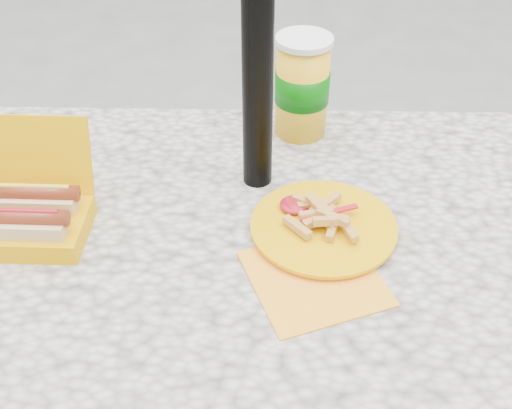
{
  "coord_description": "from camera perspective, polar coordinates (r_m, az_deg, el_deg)",
  "views": [
    {
      "loc": [
        0.02,
        -0.75,
        1.43
      ],
      "look_at": [
        0.0,
        0.03,
        0.8
      ],
      "focal_mm": 45.0,
      "sensor_mm": 36.0,
      "label": 1
    }
  ],
  "objects": [
    {
      "name": "picnic_table",
      "position": [
        1.08,
        -0.04,
        -7.45
      ],
      "size": [
        1.2,
        0.8,
        0.75
      ],
      "color": "beige",
      "rests_on": "ground"
    },
    {
      "name": "fries_plate",
      "position": [
        1.01,
        5.87,
        -2.2
      ],
      "size": [
        0.25,
        0.34,
        0.05
      ],
      "rotation": [
        0.0,
        0.0,
        0.12
      ],
      "color": "orange",
      "rests_on": "picnic_table"
    },
    {
      "name": "hotdog_box",
      "position": [
        1.06,
        -20.1,
        -0.86
      ],
      "size": [
        0.2,
        0.17,
        0.16
      ],
      "rotation": [
        0.0,
        0.0,
        -0.02
      ],
      "color": "#E19F00",
      "rests_on": "picnic_table"
    },
    {
      "name": "soda_cup",
      "position": [
        1.22,
        4.12,
        10.44
      ],
      "size": [
        0.1,
        0.1,
        0.2
      ],
      "rotation": [
        0.0,
        0.0,
        -0.29
      ],
      "color": "yellow",
      "rests_on": "picnic_table"
    }
  ]
}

